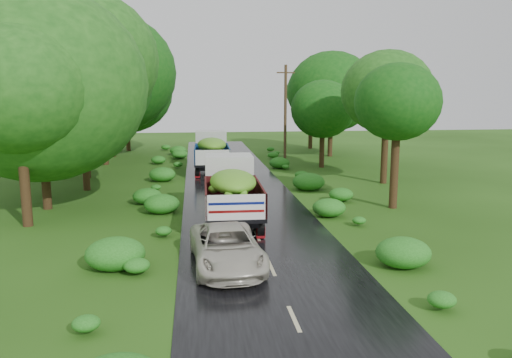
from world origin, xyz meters
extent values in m
plane|color=#1E420E|center=(0.00, 0.00, 0.00)|extent=(120.00, 120.00, 0.00)
cube|color=black|center=(0.00, 5.00, 0.01)|extent=(6.50, 80.00, 0.02)
cube|color=#BFB78C|center=(0.00, -4.00, 0.02)|extent=(0.12, 1.60, 0.00)
cube|color=#BFB78C|center=(0.00, 0.00, 0.02)|extent=(0.12, 1.60, 0.00)
cube|color=#BFB78C|center=(0.00, 4.00, 0.02)|extent=(0.12, 1.60, 0.00)
cube|color=#BFB78C|center=(0.00, 8.00, 0.02)|extent=(0.12, 1.60, 0.00)
cube|color=#BFB78C|center=(0.00, 12.00, 0.02)|extent=(0.12, 1.60, 0.00)
cube|color=#BFB78C|center=(0.00, 16.00, 0.02)|extent=(0.12, 1.60, 0.00)
cube|color=#BFB78C|center=(0.00, 20.00, 0.02)|extent=(0.12, 1.60, 0.00)
cube|color=#BFB78C|center=(0.00, 24.00, 0.02)|extent=(0.12, 1.60, 0.00)
cube|color=#BFB78C|center=(0.00, 28.00, 0.02)|extent=(0.12, 1.60, 0.00)
cube|color=#BFB78C|center=(0.00, 32.00, 0.02)|extent=(0.12, 1.60, 0.00)
cube|color=#BFB78C|center=(0.00, 36.00, 0.02)|extent=(0.12, 1.60, 0.00)
cube|color=#BFB78C|center=(0.00, 40.00, 0.02)|extent=(0.12, 1.60, 0.00)
cube|color=black|center=(-0.91, 6.34, 0.71)|extent=(1.99, 6.14, 0.30)
cylinder|color=black|center=(-1.92, 8.58, 0.54)|extent=(0.32, 1.09, 1.08)
cylinder|color=black|center=(0.19, 8.54, 0.54)|extent=(0.32, 1.09, 1.08)
cylinder|color=black|center=(-1.98, 4.97, 0.54)|extent=(0.32, 1.09, 1.08)
cylinder|color=black|center=(0.12, 4.93, 0.54)|extent=(0.32, 1.09, 1.08)
cylinder|color=black|center=(-2.00, 3.86, 0.54)|extent=(0.32, 1.09, 1.08)
cylinder|color=black|center=(0.10, 3.82, 0.54)|extent=(0.32, 1.09, 1.08)
cube|color=maroon|center=(-2.01, 3.49, 0.30)|extent=(0.37, 0.05, 0.49)
cube|color=maroon|center=(0.09, 3.45, 0.30)|extent=(0.37, 0.05, 0.49)
cube|color=silver|center=(-0.86, 8.78, 1.89)|extent=(2.43, 2.11, 2.06)
cube|color=black|center=(-0.93, 5.20, 0.94)|extent=(2.58, 4.71, 0.17)
cube|color=#440C13|center=(-2.13, 5.22, 1.55)|extent=(0.17, 4.67, 1.03)
cube|color=#440C13|center=(0.28, 5.17, 1.55)|extent=(0.17, 4.67, 1.03)
cube|color=#440C13|center=(-0.88, 7.49, 1.55)|extent=(2.50, 0.13, 1.03)
cube|color=silver|center=(-0.97, 2.91, 1.55)|extent=(2.50, 0.13, 1.03)
ellipsoid|color=#358017|center=(-0.93, 5.20, 2.19)|extent=(2.17, 3.96, 1.08)
cube|color=black|center=(-1.28, 21.63, 0.72)|extent=(2.03, 6.28, 0.31)
cylinder|color=black|center=(-2.31, 23.92, 0.55)|extent=(0.33, 1.11, 1.11)
cylinder|color=black|center=(-0.16, 23.87, 0.55)|extent=(0.33, 1.11, 1.11)
cylinder|color=black|center=(-2.38, 20.23, 0.55)|extent=(0.33, 1.11, 1.11)
cylinder|color=black|center=(-0.23, 20.19, 0.55)|extent=(0.33, 1.11, 1.11)
cylinder|color=black|center=(-2.40, 19.09, 0.55)|extent=(0.33, 1.11, 1.11)
cylinder|color=black|center=(-0.25, 19.05, 0.55)|extent=(0.33, 1.11, 1.11)
cube|color=maroon|center=(-2.41, 18.72, 0.31)|extent=(0.38, 0.05, 0.50)
cube|color=maroon|center=(-0.26, 18.68, 0.31)|extent=(0.38, 0.05, 0.50)
cube|color=silver|center=(-1.23, 24.12, 1.93)|extent=(2.49, 2.15, 2.11)
cube|color=black|center=(-1.30, 20.46, 0.96)|extent=(2.64, 4.81, 0.18)
cube|color=navy|center=(-2.53, 20.49, 1.58)|extent=(0.18, 4.76, 1.05)
cube|color=navy|center=(-0.07, 20.44, 1.58)|extent=(0.18, 4.76, 1.05)
cube|color=navy|center=(-1.25, 22.80, 1.58)|extent=(2.55, 0.14, 1.05)
cube|color=silver|center=(-1.34, 18.13, 1.58)|extent=(2.55, 0.14, 1.05)
ellipsoid|color=#358017|center=(-1.30, 20.46, 2.24)|extent=(2.22, 4.04, 1.11)
imported|color=beige|center=(-1.54, 0.34, 0.72)|extent=(2.65, 5.19, 1.40)
cylinder|color=#382616|center=(4.64, 22.72, 4.09)|extent=(0.23, 0.23, 8.19)
cube|color=#382616|center=(4.64, 22.72, 7.57)|extent=(1.43, 0.11, 0.10)
cylinder|color=black|center=(-10.28, 6.92, 3.55)|extent=(0.45, 0.45, 7.11)
ellipsoid|color=#0E4A0F|center=(-10.28, 6.92, 6.26)|extent=(3.61, 3.61, 3.25)
cylinder|color=black|center=(-10.34, 10.34, 3.67)|extent=(0.46, 0.46, 7.33)
ellipsoid|color=#0E4A0F|center=(-10.34, 10.34, 6.45)|extent=(4.68, 4.68, 4.21)
cylinder|color=black|center=(-9.35, 15.38, 3.18)|extent=(0.43, 0.43, 6.36)
ellipsoid|color=#0E4A0F|center=(-9.35, 15.38, 5.60)|extent=(3.61, 3.61, 3.25)
cylinder|color=black|center=(-10.25, 20.02, 4.70)|extent=(0.51, 0.51, 9.40)
ellipsoid|color=#0E4A0F|center=(-10.25, 20.02, 8.27)|extent=(4.63, 4.63, 4.16)
cylinder|color=black|center=(-10.05, 26.63, 3.69)|extent=(0.46, 0.46, 7.38)
ellipsoid|color=#0E4A0F|center=(-10.05, 26.63, 6.50)|extent=(4.06, 4.06, 3.65)
cylinder|color=black|center=(-10.26, 31.85, 4.44)|extent=(0.49, 0.49, 8.89)
ellipsoid|color=#0E4A0F|center=(-10.26, 31.85, 7.82)|extent=(4.97, 4.97, 4.47)
cylinder|color=black|center=(-9.42, 36.68, 3.49)|extent=(0.45, 0.45, 6.99)
ellipsoid|color=#0E4A0F|center=(-9.42, 36.68, 6.15)|extent=(4.35, 4.35, 3.92)
cylinder|color=black|center=(7.84, 8.33, 3.18)|extent=(0.43, 0.43, 6.36)
ellipsoid|color=#195014|center=(7.84, 8.33, 5.60)|extent=(2.99, 2.99, 2.69)
cylinder|color=black|center=(10.06, 15.39, 3.47)|extent=(0.45, 0.45, 6.95)
ellipsoid|color=#195014|center=(10.06, 15.39, 6.11)|extent=(3.48, 3.48, 3.13)
cylinder|color=black|center=(7.72, 22.90, 2.69)|extent=(0.41, 0.41, 5.38)
ellipsoid|color=#195014|center=(7.72, 22.90, 4.73)|extent=(3.22, 3.22, 2.90)
cylinder|color=black|center=(10.30, 29.70, 3.47)|extent=(0.45, 0.45, 6.93)
ellipsoid|color=#195014|center=(10.30, 29.70, 6.10)|extent=(4.09, 4.09, 3.68)
cylinder|color=black|center=(9.95, 36.41, 3.46)|extent=(0.45, 0.45, 6.93)
ellipsoid|color=#195014|center=(9.95, 36.41, 6.10)|extent=(3.30, 3.30, 2.97)
camera|label=1|loc=(-2.60, -16.48, 6.12)|focal=35.00mm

